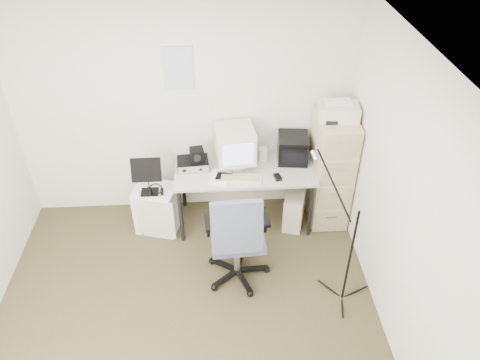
{
  "coord_description": "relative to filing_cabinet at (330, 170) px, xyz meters",
  "views": [
    {
      "loc": [
        0.33,
        -2.64,
        3.65
      ],
      "look_at": [
        0.55,
        0.95,
        0.95
      ],
      "focal_mm": 35.0,
      "sensor_mm": 36.0,
      "label": 1
    }
  ],
  "objects": [
    {
      "name": "pc_tower",
      "position": [
        -0.38,
        -0.09,
        -0.44
      ],
      "size": [
        0.33,
        0.5,
        0.43
      ],
      "primitive_type": "cube",
      "rotation": [
        0.0,
        0.0,
        -0.29
      ],
      "color": "beige",
      "rests_on": "floor"
    },
    {
      "name": "printer",
      "position": [
        0.0,
        -0.01,
        0.73
      ],
      "size": [
        0.43,
        0.32,
        0.15
      ],
      "primitive_type": "cube",
      "rotation": [
        0.0,
        0.0,
        -0.12
      ],
      "color": "beige",
      "rests_on": "filing_cabinet"
    },
    {
      "name": "headphones",
      "position": [
        -1.9,
        -0.2,
        -0.05
      ],
      "size": [
        0.17,
        0.17,
        0.03
      ],
      "primitive_type": "torus",
      "rotation": [
        0.0,
        0.0,
        0.07
      ],
      "color": "black",
      "rests_on": "side_cart"
    },
    {
      "name": "wall_calendar",
      "position": [
        -1.6,
        0.31,
        1.1
      ],
      "size": [
        0.3,
        0.02,
        0.44
      ],
      "primitive_type": "cube",
      "color": "white",
      "rests_on": "wall_back"
    },
    {
      "name": "wall_back",
      "position": [
        -1.58,
        0.32,
        0.6
      ],
      "size": [
        3.6,
        0.02,
        2.5
      ],
      "primitive_type": "cube",
      "color": "beige",
      "rests_on": "ground"
    },
    {
      "name": "desk_speaker",
      "position": [
        -0.74,
        0.12,
        0.15
      ],
      "size": [
        0.09,
        0.09,
        0.15
      ],
      "primitive_type": "cube",
      "rotation": [
        0.0,
        0.0,
        0.08
      ],
      "color": "beige",
      "rests_on": "desk"
    },
    {
      "name": "filing_cabinet",
      "position": [
        0.0,
        0.0,
        0.0
      ],
      "size": [
        0.4,
        0.6,
        1.3
      ],
      "primitive_type": "cube",
      "color": "#C5B192",
      "rests_on": "floor"
    },
    {
      "name": "side_cart",
      "position": [
        -1.93,
        -0.1,
        -0.38
      ],
      "size": [
        0.52,
        0.46,
        0.55
      ],
      "primitive_type": "cube",
      "rotation": [
        0.0,
        0.0,
        -0.26
      ],
      "color": "white",
      "rests_on": "floor"
    },
    {
      "name": "radio_receiver",
      "position": [
        -1.51,
        0.03,
        0.13
      ],
      "size": [
        0.35,
        0.26,
        0.1
      ],
      "primitive_type": "cube",
      "rotation": [
        0.0,
        0.0,
        0.07
      ],
      "color": "black",
      "rests_on": "desk"
    },
    {
      "name": "mouse",
      "position": [
        -0.62,
        -0.23,
        0.1
      ],
      "size": [
        0.08,
        0.12,
        0.03
      ],
      "primitive_type": "cube",
      "rotation": [
        0.0,
        0.0,
        0.21
      ],
      "color": "black",
      "rests_on": "desk"
    },
    {
      "name": "music_stand",
      "position": [
        -1.97,
        -0.16,
        0.13
      ],
      "size": [
        0.31,
        0.17,
        0.45
      ],
      "primitive_type": "cube",
      "rotation": [
        0.0,
        0.0,
        -0.03
      ],
      "color": "black",
      "rests_on": "side_cart"
    },
    {
      "name": "radio_speaker",
      "position": [
        -1.45,
        0.02,
        0.25
      ],
      "size": [
        0.16,
        0.15,
        0.14
      ],
      "primitive_type": "cube",
      "rotation": [
        0.0,
        0.0,
        0.19
      ],
      "color": "black",
      "rests_on": "radio_receiver"
    },
    {
      "name": "crt_tv",
      "position": [
        -0.41,
        0.12,
        0.23
      ],
      "size": [
        0.35,
        0.37,
        0.29
      ],
      "primitive_type": "cube",
      "rotation": [
        0.0,
        0.0,
        -0.1
      ],
      "color": "black",
      "rests_on": "desk"
    },
    {
      "name": "wall_right",
      "position": [
        0.22,
        -1.48,
        0.6
      ],
      "size": [
        0.02,
        3.6,
        2.5
      ],
      "primitive_type": "cube",
      "color": "beige",
      "rests_on": "ground"
    },
    {
      "name": "papers",
      "position": [
        -1.22,
        -0.2,
        0.09
      ],
      "size": [
        0.26,
        0.31,
        0.02
      ],
      "primitive_type": "cube",
      "rotation": [
        0.0,
        0.0,
        -0.24
      ],
      "color": "white",
      "rests_on": "desk"
    },
    {
      "name": "crt_monitor",
      "position": [
        -1.05,
        0.05,
        0.3
      ],
      "size": [
        0.44,
        0.46,
        0.44
      ],
      "primitive_type": "cube",
      "rotation": [
        0.0,
        0.0,
        0.1
      ],
      "color": "beige",
      "rests_on": "desk"
    },
    {
      "name": "floor",
      "position": [
        -1.58,
        -1.48,
        -0.66
      ],
      "size": [
        3.6,
        3.6,
        0.01
      ],
      "primitive_type": "cube",
      "color": "#2B2615",
      "rests_on": "ground"
    },
    {
      "name": "office_chair",
      "position": [
        -1.08,
        -0.87,
        -0.08
      ],
      "size": [
        0.69,
        0.69,
        1.13
      ],
      "primitive_type": "cube",
      "rotation": [
        0.0,
        0.0,
        0.05
      ],
      "color": "#535766",
      "rests_on": "floor"
    },
    {
      "name": "desk",
      "position": [
        -0.95,
        -0.03,
        -0.29
      ],
      "size": [
        1.5,
        0.7,
        0.73
      ],
      "primitive_type": "cube",
      "color": "#ABABAB",
      "rests_on": "floor"
    },
    {
      "name": "mic_stand",
      "position": [
        -0.07,
        -1.23,
        0.07
      ],
      "size": [
        0.03,
        0.03,
        1.45
      ],
      "primitive_type": "cylinder",
      "rotation": [
        0.0,
        0.0,
        1.91
      ],
      "color": "black",
      "rests_on": "floor"
    },
    {
      "name": "keyboard",
      "position": [
        -1.01,
        -0.23,
        0.09
      ],
      "size": [
        0.45,
        0.21,
        0.02
      ],
      "primitive_type": "cube",
      "rotation": [
        0.0,
        0.0,
        -0.13
      ],
      "color": "beige",
      "rests_on": "desk"
    },
    {
      "name": "ceiling",
      "position": [
        -1.58,
        -1.48,
        1.85
      ],
      "size": [
        3.6,
        3.6,
        0.01
      ],
      "primitive_type": "cube",
      "color": "white",
      "rests_on": "ground"
    }
  ]
}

